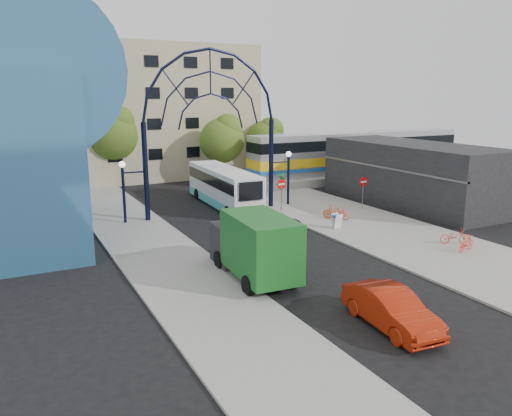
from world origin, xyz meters
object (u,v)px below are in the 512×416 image
stop_sign (281,187)px  street_name_sign (282,184)px  bike_far_b (466,243)px  bike_near_b (334,212)px  city_bus (224,186)px  gateway_arch (211,99)px  tree_north_a (223,138)px  bike_near_a (337,212)px  sandwich_board (337,219)px  black_suv (269,222)px  bike_far_a (455,236)px  do_not_enter_sign (363,185)px  red_sedan (391,309)px  tree_north_c (267,138)px  tree_north_b (113,132)px  green_truck (253,245)px  train_car (358,152)px

stop_sign → street_name_sign: size_ratio=0.89×
stop_sign → street_name_sign: (0.40, 0.60, 0.14)m
bike_far_b → bike_near_b: bearing=-0.3°
city_bus → bike_far_b: size_ratio=7.20×
bike_near_b → gateway_arch: bearing=108.9°
tree_north_a → city_bus: bearing=-113.7°
street_name_sign → bike_near_a: size_ratio=1.47×
sandwich_board → black_suv: (-4.23, 1.64, -0.06)m
city_bus → bike_far_a: 18.22m
stop_sign → bike_near_a: bearing=-60.0°
bike_far_b → street_name_sign: bearing=2.2°
sandwich_board → city_bus: bearing=109.8°
do_not_enter_sign → red_sedan: (-12.11, -16.66, -1.21)m
gateway_arch → sandwich_board: size_ratio=13.80×
street_name_sign → bike_near_b: street_name_sign is taller
tree_north_c → bike_near_b: bearing=-104.8°
city_bus → gateway_arch: bearing=-126.5°
bike_near_b → tree_north_b: bearing=85.6°
do_not_enter_sign → black_suv: 10.00m
sandwich_board → bike_far_b: bearing=-64.3°
green_truck → tree_north_c: bearing=64.2°
tree_north_c → bike_far_a: tree_north_c is taller
city_bus → green_truck: size_ratio=1.68×
tree_north_a → stop_sign: bearing=-95.4°
tree_north_a → bike_near_b: (0.78, -17.80, -3.98)m
sandwich_board → tree_north_c: size_ratio=0.15×
bike_near_a → bike_near_b: (-0.21, 0.13, 0.00)m
street_name_sign → sandwich_board: 6.78m
bike_near_b → bike_far_b: (2.28, -9.59, -0.03)m
green_truck → tree_north_b: bearing=94.7°
street_name_sign → bike_near_b: bearing=-69.2°
red_sedan → bike_near_b: size_ratio=2.77×
tree_north_b → black_suv: bearing=-76.8°
tree_north_b → black_suv: 23.37m
city_bus → bike_near_a: city_bus is taller
tree_north_b → bike_near_a: (10.99, -21.93, -4.64)m
stop_sign → tree_north_c: (7.32, 15.93, 2.28)m
train_car → do_not_enter_sign: bearing=-126.9°
street_name_sign → bike_far_a: street_name_sign is taller
do_not_enter_sign → tree_north_a: size_ratio=0.35×
train_car → tree_north_c: bearing=143.0°
tree_north_a → black_suv: (-4.75, -18.31, -3.92)m
gateway_arch → do_not_enter_sign: gateway_arch is taller
green_truck → bike_near_a: green_truck is taller
train_car → black_suv: train_car is taller
tree_north_a → black_suv: size_ratio=1.42×
tree_north_b → tree_north_c: bearing=-7.1°
do_not_enter_sign → bike_near_b: (-4.10, -1.87, -1.35)m
stop_sign → bike_near_a: stop_sign is taller
bike_near_b → do_not_enter_sign: bearing=-6.2°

